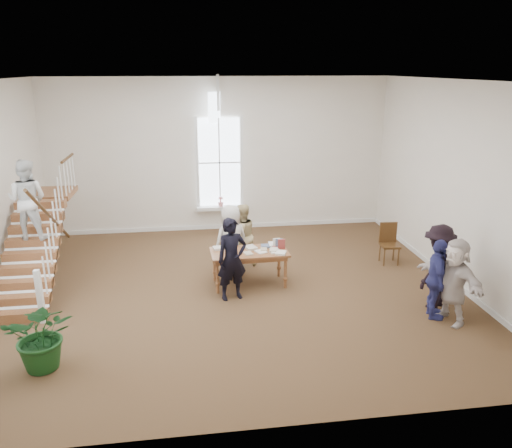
{
  "coord_description": "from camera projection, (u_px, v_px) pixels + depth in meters",
  "views": [
    {
      "loc": [
        -0.96,
        -10.13,
        4.77
      ],
      "look_at": [
        0.52,
        0.4,
        1.4
      ],
      "focal_mm": 35.0,
      "sensor_mm": 36.0,
      "label": 1
    }
  ],
  "objects": [
    {
      "name": "woman_cluster_a",
      "position": [
        436.0,
        279.0,
        9.69
      ],
      "size": [
        0.65,
        1.02,
        1.62
      ],
      "primitive_type": "imported",
      "rotation": [
        0.0,
        0.0,
        1.29
      ],
      "color": "navy",
      "rests_on": "ground"
    },
    {
      "name": "ground",
      "position": [
        235.0,
        290.0,
        11.13
      ],
      "size": [
        10.0,
        10.0,
        0.0
      ],
      "primitive_type": "plane",
      "color": "#4B361D",
      "rests_on": "ground"
    },
    {
      "name": "woman_cluster_c",
      "position": [
        454.0,
        281.0,
        9.52
      ],
      "size": [
        0.96,
        1.66,
        1.7
      ],
      "primitive_type": "imported",
      "rotation": [
        0.0,
        0.0,
        5.02
      ],
      "color": "silver",
      "rests_on": "ground"
    },
    {
      "name": "library_table",
      "position": [
        251.0,
        254.0,
        11.21
      ],
      "size": [
        1.75,
        0.92,
        0.87
      ],
      "rotation": [
        0.0,
        0.0,
        0.03
      ],
      "color": "brown",
      "rests_on": "ground"
    },
    {
      "name": "police_officer",
      "position": [
        232.0,
        259.0,
        10.47
      ],
      "size": [
        0.74,
        0.59,
        1.79
      ],
      "primitive_type": "imported",
      "rotation": [
        0.0,
        0.0,
        0.27
      ],
      "color": "black",
      "rests_on": "ground"
    },
    {
      "name": "staircase",
      "position": [
        31.0,
        219.0,
        10.77
      ],
      "size": [
        1.1,
        4.1,
        2.92
      ],
      "color": "brown",
      "rests_on": "ground"
    },
    {
      "name": "side_chair",
      "position": [
        389.0,
        241.0,
        12.55
      ],
      "size": [
        0.47,
        0.47,
        1.03
      ],
      "rotation": [
        0.0,
        0.0,
        -0.07
      ],
      "color": "#3E2510",
      "rests_on": "ground"
    },
    {
      "name": "elderly_woman",
      "position": [
        231.0,
        241.0,
        11.68
      ],
      "size": [
        0.98,
        0.82,
        1.72
      ],
      "primitive_type": "imported",
      "rotation": [
        0.0,
        0.0,
        3.52
      ],
      "color": "beige",
      "rests_on": "ground"
    },
    {
      "name": "floor_plant",
      "position": [
        42.0,
        335.0,
        8.09
      ],
      "size": [
        1.11,
        0.97,
        1.21
      ],
      "primitive_type": "imported",
      "rotation": [
        0.0,
        0.0,
        0.02
      ],
      "color": "#123A14",
      "rests_on": "ground"
    },
    {
      "name": "woman_cluster_b",
      "position": [
        437.0,
        267.0,
        10.12
      ],
      "size": [
        1.3,
        1.22,
        1.77
      ],
      "primitive_type": "imported",
      "rotation": [
        0.0,
        0.0,
        3.8
      ],
      "color": "black",
      "rests_on": "ground"
    },
    {
      "name": "person_yellow",
      "position": [
        242.0,
        236.0,
        12.21
      ],
      "size": [
        0.96,
        0.88,
        1.6
      ],
      "primitive_type": "imported",
      "rotation": [
        0.0,
        0.0,
        3.59
      ],
      "color": "tan",
      "rests_on": "ground"
    },
    {
      "name": "room_shell",
      "position": [
        221.0,
        217.0,
        15.15
      ],
      "size": [
        10.49,
        10.0,
        10.0
      ],
      "color": "white",
      "rests_on": "ground"
    }
  ]
}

